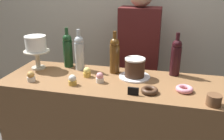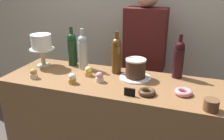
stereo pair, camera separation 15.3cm
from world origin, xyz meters
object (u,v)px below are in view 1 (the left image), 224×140
barista_figure (138,68)px  cupcake_lemon (87,72)px  chocolate_round_cake (135,67)px  wine_bottle_amber (115,55)px  cupcake_caramel (31,77)px  cookie_stack (214,100)px  wine_bottle_dark_red (176,57)px  cupcake_vanilla (72,80)px  white_layer_cake (36,43)px  donut_pink (184,89)px  price_sign_chalkboard (133,91)px  wine_bottle_green (68,50)px  wine_bottle_clear (79,52)px  cake_stand_pedestal (37,56)px  cupcake_strawberry (100,78)px  donut_chocolate (150,90)px

barista_figure → cupcake_lemon: bearing=-120.1°
chocolate_round_cake → wine_bottle_amber: bearing=160.1°
cupcake_caramel → cookie_stack: bearing=-2.8°
cupcake_lemon → wine_bottle_dark_red: bearing=16.9°
cupcake_lemon → cupcake_vanilla: (-0.05, -0.16, 0.00)m
wine_bottle_dark_red → cupcake_lemon: bearing=-163.1°
white_layer_cake → barista_figure: 0.95m
donut_pink → cookie_stack: cookie_stack is taller
wine_bottle_dark_red → price_sign_chalkboard: bearing=-121.8°
white_layer_cake → wine_bottle_green: size_ratio=0.51×
cupcake_caramel → chocolate_round_cake: bearing=19.1°
white_layer_cake → wine_bottle_green: (0.22, 0.10, -0.07)m
cupcake_vanilla → white_layer_cake: bearing=149.1°
wine_bottle_green → wine_bottle_clear: 0.12m
white_layer_cake → cupcake_vanilla: white_layer_cake is taller
cupcake_caramel → price_sign_chalkboard: size_ratio=1.06×
white_layer_cake → wine_bottle_clear: (0.34, 0.06, -0.07)m
chocolate_round_cake → cupcake_caramel: size_ratio=2.00×
wine_bottle_dark_red → cookie_stack: wine_bottle_dark_red is taller
white_layer_cake → cake_stand_pedestal: bearing=180.0°
wine_bottle_dark_red → barista_figure: (-0.32, 0.35, -0.25)m
cupcake_strawberry → cupcake_caramel: 0.49m
white_layer_cake → cupcake_caramel: bearing=-71.0°
wine_bottle_amber → cookie_stack: 0.77m
chocolate_round_cake → wine_bottle_amber: 0.19m
wine_bottle_green → cake_stand_pedestal: bearing=-155.7°
wine_bottle_amber → chocolate_round_cake: bearing=-19.9°
white_layer_cake → wine_bottle_green: bearing=24.3°
wine_bottle_amber → cupcake_strawberry: 0.24m
cupcake_lemon → donut_chocolate: size_ratio=0.66×
wine_bottle_amber → cupcake_vanilla: 0.39m
donut_pink → cupcake_caramel: bearing=-175.2°
wine_bottle_dark_red → donut_pink: 0.31m
cake_stand_pedestal → barista_figure: bearing=31.5°
cake_stand_pedestal → cupcake_caramel: size_ratio=2.73×
wine_bottle_amber → cupcake_vanilla: wine_bottle_amber is taller
cupcake_caramel → price_sign_chalkboard: bearing=-3.2°
cake_stand_pedestal → wine_bottle_clear: wine_bottle_clear is taller
cupcake_strawberry → wine_bottle_clear: bearing=137.2°
wine_bottle_green → cupcake_caramel: size_ratio=4.38×
chocolate_round_cake → wine_bottle_clear: bearing=172.0°
white_layer_cake → wine_bottle_amber: (0.63, 0.06, -0.07)m
wine_bottle_dark_red → wine_bottle_clear: (-0.74, -0.06, 0.00)m
cupcake_caramel → barista_figure: bearing=46.7°
cupcake_vanilla → price_sign_chalkboard: bearing=-7.1°
wine_bottle_dark_red → cookie_stack: bearing=-62.8°
cupcake_vanilla → wine_bottle_green: bearing=117.2°
wine_bottle_green → cupcake_vanilla: 0.40m
cupcake_caramel → cupcake_lemon: 0.40m
wine_bottle_green → cupcake_caramel: 0.39m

